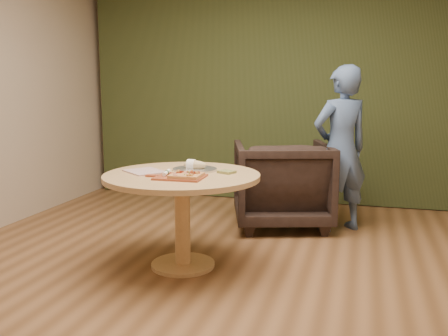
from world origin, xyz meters
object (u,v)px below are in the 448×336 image
(pedestal_table, at_px, (182,192))
(armchair, at_px, (282,179))
(flatbread_pizza, at_px, (187,175))
(cutlery_roll, at_px, (167,173))
(serving_tray, at_px, (195,169))
(person_standing, at_px, (341,149))
(pizza_paddle, at_px, (179,177))
(bread_roll, at_px, (194,165))

(pedestal_table, xyz_separation_m, armchair, (0.56, 1.38, -0.13))
(flatbread_pizza, distance_m, cutlery_roll, 0.18)
(serving_tray, bearing_deg, person_standing, 47.63)
(pizza_paddle, xyz_separation_m, cutlery_roll, (-0.11, 0.03, 0.02))
(pedestal_table, relative_size, bread_roll, 6.28)
(pizza_paddle, height_order, armchair, armchair)
(pizza_paddle, bearing_deg, cutlery_roll, 162.74)
(cutlery_roll, bearing_deg, armchair, 57.34)
(flatbread_pizza, distance_m, armchair, 1.65)
(pizza_paddle, relative_size, cutlery_roll, 2.26)
(pedestal_table, bearing_deg, pizza_paddle, -76.26)
(flatbread_pizza, xyz_separation_m, serving_tray, (-0.06, 0.36, -0.02))
(pedestal_table, xyz_separation_m, person_standing, (1.13, 1.37, 0.20))
(serving_tray, distance_m, person_standing, 1.61)
(flatbread_pizza, height_order, cutlery_roll, flatbread_pizza)
(armchair, bearing_deg, person_standing, 162.48)
(cutlery_roll, xyz_separation_m, bread_roll, (0.10, 0.32, 0.01))
(pizza_paddle, height_order, person_standing, person_standing)
(flatbread_pizza, distance_m, serving_tray, 0.37)
(pedestal_table, bearing_deg, flatbread_pizza, -59.58)
(bread_roll, bearing_deg, cutlery_roll, -108.15)
(pedestal_table, distance_m, person_standing, 1.79)
(flatbread_pizza, xyz_separation_m, person_standing, (1.03, 1.55, 0.03))
(flatbread_pizza, height_order, person_standing, person_standing)
(person_standing, bearing_deg, pizza_paddle, 19.30)
(pedestal_table, height_order, flatbread_pizza, flatbread_pizza)
(cutlery_roll, bearing_deg, bread_roll, 61.76)
(cutlery_roll, bearing_deg, person_standing, 41.46)
(bread_roll, height_order, person_standing, person_standing)
(pedestal_table, relative_size, serving_tray, 3.41)
(pedestal_table, relative_size, pizza_paddle, 2.70)
(armchair, xyz_separation_m, person_standing, (0.57, -0.00, 0.33))
(pizza_paddle, xyz_separation_m, person_standing, (1.09, 1.54, 0.05))
(bread_roll, bearing_deg, person_standing, 47.40)
(flatbread_pizza, height_order, serving_tray, flatbread_pizza)
(person_standing, bearing_deg, serving_tray, 12.17)
(bread_roll, relative_size, person_standing, 0.12)
(serving_tray, xyz_separation_m, armchair, (0.52, 1.20, -0.28))
(pizza_paddle, distance_m, serving_tray, 0.35)
(pedestal_table, bearing_deg, person_standing, 50.51)
(serving_tray, relative_size, bread_roll, 1.84)
(flatbread_pizza, height_order, armchair, armchair)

